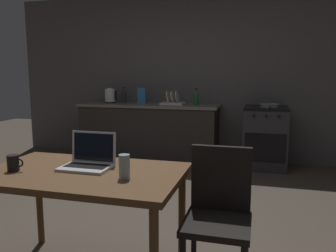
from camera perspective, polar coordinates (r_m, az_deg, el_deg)
ground_plane at (r=3.16m, az=-7.16°, el=-16.42°), size 12.00×12.00×0.00m
back_wall at (r=5.38m, az=6.59°, el=8.13°), size 6.40×0.10×2.57m
kitchen_counter at (r=5.31m, az=-3.16°, el=-0.99°), size 2.16×0.64×0.88m
stove_oven at (r=5.05m, az=15.94°, el=-1.86°), size 0.60×0.62×0.88m
dining_table at (r=2.26m, az=-14.05°, el=-9.14°), size 1.27×0.77×0.73m
chair at (r=2.18m, az=8.48°, el=-13.62°), size 0.40×0.40×0.89m
laptop at (r=2.30m, az=-13.21°, el=-5.69°), size 0.32×0.24×0.23m
electric_kettle at (r=5.48m, az=-9.69°, el=4.99°), size 0.19×0.17×0.23m
bottle at (r=5.01m, az=4.74°, el=4.79°), size 0.07×0.07×0.25m
frying_pan at (r=4.96m, az=16.68°, el=3.36°), size 0.27×0.44×0.05m
coffee_mug at (r=2.38m, az=-24.49°, el=-5.67°), size 0.11×0.07×0.10m
drinking_glass at (r=2.02m, az=-7.34°, el=-6.77°), size 0.07×0.07×0.14m
cereal_box at (r=5.30m, az=-4.42°, el=5.08°), size 0.13×0.05×0.24m
dish_rack at (r=5.15m, az=0.77°, el=4.16°), size 0.34×0.26×0.21m
bottle_b at (r=5.48m, az=-7.44°, el=5.11°), size 0.08×0.08×0.25m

